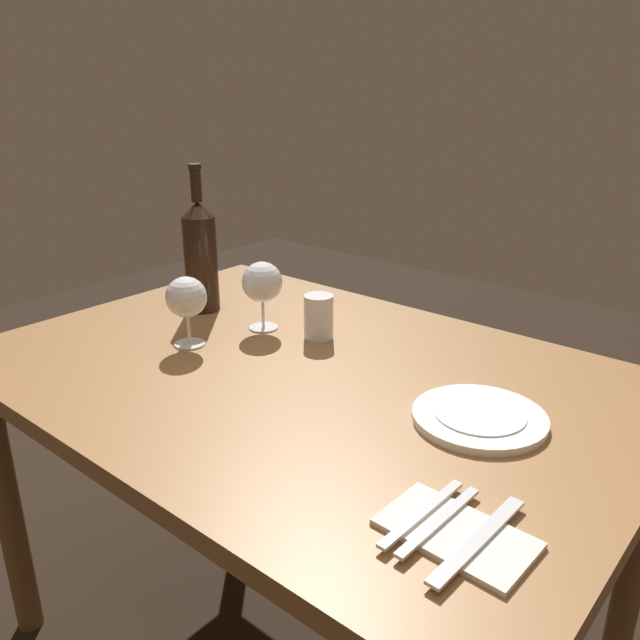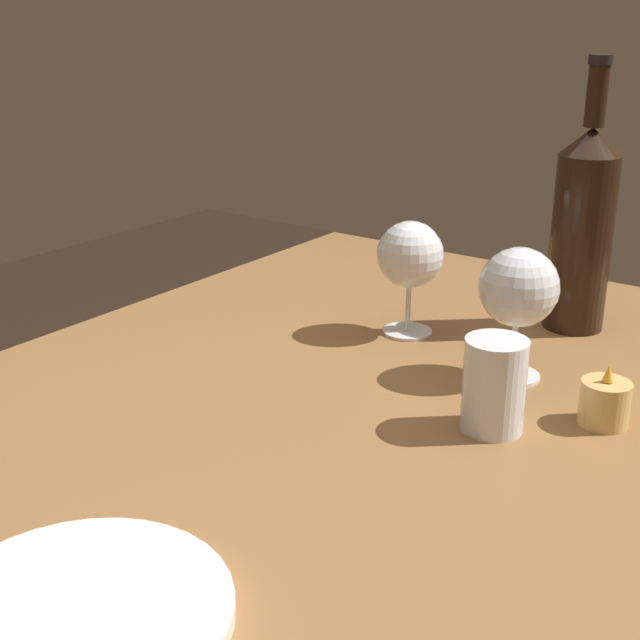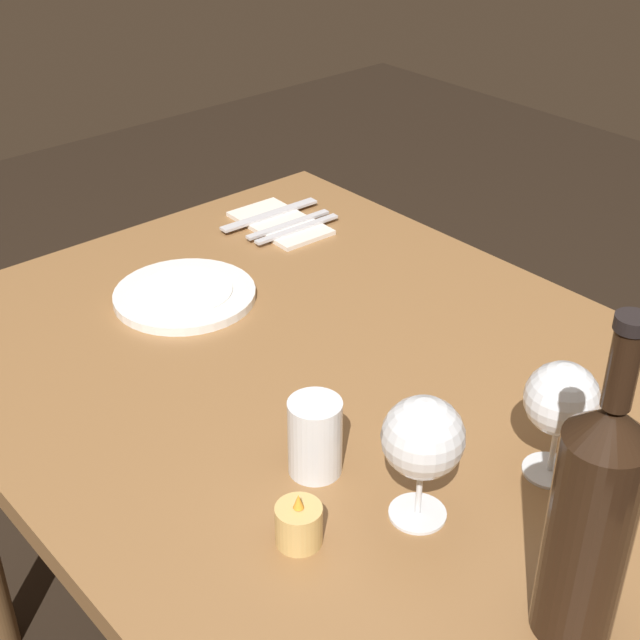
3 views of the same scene
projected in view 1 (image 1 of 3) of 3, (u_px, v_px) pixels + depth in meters
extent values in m
cube|color=olive|center=(302.00, 377.00, 1.28)|extent=(1.30, 0.90, 0.04)
cylinder|color=brown|center=(8.00, 506.00, 1.49)|extent=(0.06, 0.06, 0.70)
cylinder|color=brown|center=(246.00, 392.00, 2.04)|extent=(0.06, 0.06, 0.70)
cylinder|color=brown|center=(635.00, 556.00, 1.34)|extent=(0.06, 0.06, 0.70)
cylinder|color=white|center=(190.00, 344.00, 1.39)|extent=(0.07, 0.07, 0.00)
cylinder|color=white|center=(189.00, 328.00, 1.38)|extent=(0.01, 0.01, 0.07)
sphere|color=white|center=(186.00, 297.00, 1.36)|extent=(0.09, 0.09, 0.09)
cylinder|color=#510A14|center=(186.00, 298.00, 1.36)|extent=(0.07, 0.07, 0.03)
cylinder|color=white|center=(264.00, 327.00, 1.48)|extent=(0.07, 0.07, 0.00)
cylinder|color=white|center=(263.00, 312.00, 1.47)|extent=(0.01, 0.01, 0.07)
sphere|color=white|center=(262.00, 282.00, 1.45)|extent=(0.09, 0.09, 0.09)
cylinder|color=#510A14|center=(262.00, 285.00, 1.45)|extent=(0.07, 0.07, 0.02)
cylinder|color=black|center=(201.00, 264.00, 1.57)|extent=(0.08, 0.08, 0.23)
cone|color=black|center=(197.00, 209.00, 1.52)|extent=(0.08, 0.08, 0.04)
cylinder|color=black|center=(196.00, 186.00, 1.50)|extent=(0.03, 0.03, 0.08)
cylinder|color=black|center=(195.00, 166.00, 1.48)|extent=(0.03, 0.03, 0.01)
cylinder|color=white|center=(319.00, 317.00, 1.41)|extent=(0.07, 0.07, 0.10)
cylinder|color=silver|center=(319.00, 328.00, 1.42)|extent=(0.06, 0.06, 0.04)
cylinder|color=#DBB266|center=(318.00, 309.00, 1.53)|extent=(0.05, 0.05, 0.05)
cylinder|color=white|center=(318.00, 312.00, 1.54)|extent=(0.04, 0.04, 0.03)
cone|color=#F99E2D|center=(318.00, 296.00, 1.52)|extent=(0.01, 0.01, 0.02)
cylinder|color=white|center=(479.00, 418.00, 1.08)|extent=(0.22, 0.22, 0.01)
cylinder|color=white|center=(480.00, 413.00, 1.08)|extent=(0.15, 0.15, 0.00)
cube|color=silver|center=(456.00, 534.00, 0.81)|extent=(0.19, 0.12, 0.01)
cube|color=silver|center=(439.00, 521.00, 0.82)|extent=(0.02, 0.18, 0.00)
cube|color=silver|center=(422.00, 513.00, 0.84)|extent=(0.02, 0.18, 0.00)
cube|color=silver|center=(478.00, 540.00, 0.79)|extent=(0.03, 0.21, 0.00)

